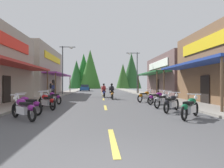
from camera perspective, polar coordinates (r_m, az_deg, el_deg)
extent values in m
cube|color=#4C4C4F|center=(26.01, -2.95, -3.41)|extent=(9.69, 76.35, 0.10)
cube|color=gray|center=(26.62, -16.08, -3.10)|extent=(2.39, 76.35, 0.12)
cube|color=gray|center=(26.78, 10.11, -3.08)|extent=(2.39, 76.35, 0.12)
cube|color=#E0C64C|center=(5.02, 0.32, -17.05)|extent=(0.16, 2.40, 0.01)
cube|color=#E0C64C|center=(11.75, -2.04, -7.23)|extent=(0.16, 2.40, 0.01)
cube|color=#E0C64C|center=(18.12, -2.62, -4.70)|extent=(0.16, 2.40, 0.01)
cube|color=#E0C64C|center=(23.68, -2.87, -3.61)|extent=(0.16, 2.40, 0.01)
cube|color=#E0C64C|center=(28.99, -3.02, -2.96)|extent=(0.16, 2.40, 0.01)
cube|color=#E0C64C|center=(35.43, -3.14, -2.43)|extent=(0.16, 2.40, 0.01)
cube|color=#E0C64C|center=(42.19, -3.23, -2.05)|extent=(0.16, 2.40, 0.01)
cube|color=#E0C64C|center=(48.71, -3.29, -1.78)|extent=(0.16, 2.40, 0.01)
cube|color=#E0C64C|center=(53.73, -3.33, -1.62)|extent=(0.16, 2.40, 0.01)
cube|color=#B72D28|center=(15.42, -26.70, 5.26)|extent=(1.80, 10.32, 0.16)
cylinder|color=brown|center=(19.81, -19.21, -0.24)|extent=(0.14, 0.14, 2.82)
cube|color=red|center=(16.03, -29.52, 11.62)|extent=(0.10, 8.03, 0.90)
cube|color=black|center=(15.71, -29.60, -1.59)|extent=(0.08, 1.10, 2.10)
cube|color=gray|center=(30.07, -25.78, 3.56)|extent=(8.77, 12.35, 6.73)
cube|color=#8C338C|center=(28.48, -15.87, 2.82)|extent=(1.80, 11.11, 0.16)
cylinder|color=brown|center=(23.07, -16.98, -0.21)|extent=(0.14, 0.14, 2.82)
cylinder|color=brown|center=(33.58, -12.77, -0.16)|extent=(0.14, 0.14, 2.82)
cube|color=yellow|center=(28.88, -17.51, 7.46)|extent=(0.10, 8.64, 0.90)
cube|color=black|center=(28.64, -17.55, -0.90)|extent=(0.08, 1.10, 2.10)
cube|color=navy|center=(14.58, 23.70, 5.56)|extent=(1.80, 8.70, 0.16)
cylinder|color=brown|center=(10.58, 30.69, -0.39)|extent=(0.14, 0.14, 2.82)
cylinder|color=brown|center=(18.05, 15.64, -0.26)|extent=(0.14, 0.14, 2.82)
cube|color=yellow|center=(15.20, 26.56, 11.03)|extent=(0.10, 6.77, 0.90)
cube|color=black|center=(14.93, 26.63, -1.68)|extent=(0.08, 1.10, 2.10)
cube|color=brown|center=(26.54, 21.70, 2.36)|extent=(7.59, 11.01, 5.18)
cube|color=#236033|center=(24.91, 11.88, 3.23)|extent=(1.80, 9.91, 0.16)
cylinder|color=brown|center=(20.11, 13.60, -0.24)|extent=(0.14, 0.14, 2.82)
cylinder|color=brown|center=(29.32, 8.07, -0.18)|extent=(0.14, 0.14, 2.82)
cube|color=white|center=(25.24, 13.73, 5.78)|extent=(0.10, 7.71, 0.90)
cube|color=black|center=(25.11, 13.78, -1.02)|extent=(0.08, 1.10, 2.10)
cylinder|color=#474C51|center=(25.23, -14.93, 3.95)|extent=(0.14, 0.14, 6.47)
cylinder|color=#474C51|center=(25.53, -13.52, 11.00)|extent=(2.06, 0.10, 0.10)
ellipsoid|color=silver|center=(25.43, -12.33, 10.81)|extent=(0.50, 0.30, 0.24)
cylinder|color=#474C51|center=(28.22, 7.74, 3.30)|extent=(0.14, 0.14, 6.25)
cylinder|color=#474C51|center=(28.44, 6.48, 9.41)|extent=(2.06, 0.10, 0.10)
ellipsoid|color=silver|center=(28.34, 5.42, 9.24)|extent=(0.50, 0.30, 0.24)
torus|color=black|center=(9.53, 24.28, -7.00)|extent=(0.52, 0.53, 0.64)
torus|color=black|center=(8.11, 21.32, -8.23)|extent=(0.52, 0.53, 0.64)
cube|color=silver|center=(8.81, 22.92, -7.05)|extent=(0.69, 0.70, 0.32)
ellipsoid|color=#0C5933|center=(8.97, 23.31, -4.87)|extent=(0.62, 0.63, 0.28)
cube|color=black|center=(8.54, 22.42, -5.38)|extent=(0.62, 0.63, 0.12)
ellipsoid|color=#0C5933|center=(8.13, 21.44, -6.58)|extent=(0.48, 0.48, 0.24)
cylinder|color=silver|center=(9.37, 24.06, -5.09)|extent=(0.30, 0.31, 0.71)
cylinder|color=silver|center=(9.23, 23.85, -2.87)|extent=(0.46, 0.45, 0.04)
sphere|color=white|center=(9.51, 24.33, -3.81)|extent=(0.16, 0.16, 0.16)
torus|color=black|center=(11.21, 19.17, -5.96)|extent=(0.50, 0.55, 0.64)
torus|color=black|center=(9.81, 16.35, -6.81)|extent=(0.50, 0.55, 0.64)
cube|color=silver|center=(10.49, 17.86, -5.93)|extent=(0.67, 0.71, 0.32)
ellipsoid|color=black|center=(10.65, 18.22, -4.11)|extent=(0.61, 0.63, 0.28)
cube|color=black|center=(10.24, 17.38, -4.50)|extent=(0.61, 0.63, 0.12)
ellipsoid|color=black|center=(9.83, 16.46, -5.45)|extent=(0.47, 0.49, 0.24)
cylinder|color=silver|center=(11.05, 18.96, -4.33)|extent=(0.29, 0.32, 0.71)
cylinder|color=silver|center=(10.92, 18.75, -2.43)|extent=(0.48, 0.43, 0.04)
sphere|color=white|center=(11.19, 19.22, -3.25)|extent=(0.16, 0.16, 0.16)
torus|color=black|center=(12.91, 17.12, -5.18)|extent=(0.54, 0.50, 0.64)
torus|color=black|center=(11.61, 13.68, -5.76)|extent=(0.54, 0.50, 0.64)
cube|color=silver|center=(12.25, 15.49, -5.08)|extent=(0.71, 0.67, 0.32)
ellipsoid|color=#99999E|center=(12.40, 15.94, -3.54)|extent=(0.63, 0.61, 0.28)
cube|color=black|center=(12.01, 14.91, -3.84)|extent=(0.63, 0.61, 0.12)
ellipsoid|color=#99999E|center=(11.63, 13.81, -4.61)|extent=(0.49, 0.47, 0.24)
cylinder|color=silver|center=(12.77, 16.85, -3.75)|extent=(0.32, 0.29, 0.71)
cylinder|color=silver|center=(12.65, 16.59, -2.11)|extent=(0.43, 0.47, 0.04)
sphere|color=white|center=(12.90, 17.18, -2.82)|extent=(0.16, 0.16, 0.16)
torus|color=black|center=(14.71, 15.61, -4.55)|extent=(0.59, 0.43, 0.64)
torus|color=black|center=(13.55, 11.73, -4.94)|extent=(0.59, 0.43, 0.64)
cube|color=silver|center=(14.12, 13.75, -4.42)|extent=(0.74, 0.62, 0.32)
ellipsoid|color=#721972|center=(14.25, 14.26, -3.09)|extent=(0.64, 0.57, 0.28)
cube|color=black|center=(13.91, 13.10, -3.33)|extent=(0.66, 0.56, 0.12)
ellipsoid|color=#721972|center=(13.57, 11.87, -3.96)|extent=(0.50, 0.44, 0.24)
cylinder|color=silver|center=(14.58, 15.30, -3.29)|extent=(0.34, 0.25, 0.71)
cylinder|color=silver|center=(14.47, 15.01, -1.85)|extent=(0.36, 0.52, 0.04)
sphere|color=white|center=(14.70, 15.68, -2.49)|extent=(0.16, 0.16, 0.16)
torus|color=black|center=(16.47, 11.70, -4.07)|extent=(0.55, 0.50, 0.64)
torus|color=black|center=(15.25, 8.58, -4.40)|extent=(0.55, 0.50, 0.64)
cube|color=silver|center=(15.85, 10.20, -3.94)|extent=(0.71, 0.67, 0.32)
ellipsoid|color=#BF660C|center=(15.99, 10.61, -2.76)|extent=(0.63, 0.61, 0.28)
cube|color=black|center=(15.63, 9.67, -2.97)|extent=(0.64, 0.61, 0.12)
ellipsoid|color=#BF660C|center=(15.27, 8.69, -3.52)|extent=(0.49, 0.47, 0.24)
cylinder|color=silver|center=(16.34, 11.45, -2.94)|extent=(0.32, 0.29, 0.71)
cylinder|color=silver|center=(16.23, 11.21, -1.66)|extent=(0.42, 0.48, 0.04)
sphere|color=white|center=(16.47, 11.75, -2.23)|extent=(0.16, 0.16, 0.16)
torus|color=black|center=(9.31, -27.55, -7.17)|extent=(0.53, 0.51, 0.64)
torus|color=black|center=(7.96, -23.36, -8.38)|extent=(0.53, 0.51, 0.64)
cube|color=silver|center=(8.62, -25.62, -7.20)|extent=(0.70, 0.69, 0.32)
ellipsoid|color=#721972|center=(8.77, -26.16, -4.98)|extent=(0.63, 0.62, 0.28)
cube|color=black|center=(8.36, -24.91, -5.50)|extent=(0.63, 0.62, 0.12)
ellipsoid|color=#721972|center=(7.98, -23.52, -6.70)|extent=(0.48, 0.48, 0.24)
cylinder|color=silver|center=(9.16, -27.23, -5.21)|extent=(0.31, 0.30, 0.71)
cylinder|color=silver|center=(9.02, -26.94, -2.93)|extent=(0.44, 0.46, 0.04)
sphere|color=white|center=(9.29, -27.62, -3.90)|extent=(0.16, 0.16, 0.16)
torus|color=black|center=(10.65, -26.97, -6.27)|extent=(0.59, 0.44, 0.64)
torus|color=black|center=(9.44, -21.91, -7.07)|extent=(0.59, 0.44, 0.64)
cube|color=silver|center=(10.03, -24.59, -6.20)|extent=(0.74, 0.62, 0.32)
ellipsoid|color=#721972|center=(10.16, -25.25, -4.31)|extent=(0.64, 0.58, 0.28)
cube|color=black|center=(9.80, -23.74, -4.70)|extent=(0.66, 0.56, 0.12)
ellipsoid|color=#721972|center=(9.45, -22.10, -5.66)|extent=(0.50, 0.44, 0.24)
cylinder|color=silver|center=(10.51, -26.57, -4.55)|extent=(0.34, 0.25, 0.71)
cylinder|color=silver|center=(10.39, -26.21, -2.55)|extent=(0.36, 0.52, 0.04)
sphere|color=white|center=(10.63, -27.05, -3.41)|extent=(0.16, 0.16, 0.16)
torus|color=black|center=(12.28, -21.00, -5.44)|extent=(0.50, 0.55, 0.64)
torus|color=black|center=(10.93, -17.79, -6.11)|extent=(0.50, 0.55, 0.64)
cube|color=silver|center=(11.60, -19.49, -5.37)|extent=(0.67, 0.71, 0.32)
ellipsoid|color=#A51414|center=(11.75, -19.91, -3.73)|extent=(0.61, 0.63, 0.28)
cube|color=black|center=(11.35, -18.94, -4.06)|extent=(0.61, 0.64, 0.12)
ellipsoid|color=#A51414|center=(10.96, -17.91, -4.89)|extent=(0.47, 0.49, 0.24)
cylinder|color=silver|center=(12.14, -20.75, -3.94)|extent=(0.29, 0.32, 0.71)
cylinder|color=silver|center=(12.01, -20.51, -2.22)|extent=(0.48, 0.43, 0.04)
sphere|color=white|center=(12.27, -21.05, -2.97)|extent=(0.16, 0.16, 0.16)
torus|color=black|center=(13.71, -20.77, -4.88)|extent=(0.51, 0.53, 0.64)
torus|color=black|center=(12.38, -17.69, -5.40)|extent=(0.51, 0.53, 0.64)
cube|color=silver|center=(13.03, -19.31, -4.78)|extent=(0.68, 0.70, 0.32)
ellipsoid|color=#99999E|center=(13.19, -19.71, -3.33)|extent=(0.62, 0.63, 0.28)
cube|color=black|center=(12.79, -18.78, -3.61)|extent=(0.62, 0.63, 0.12)
ellipsoid|color=#99999E|center=(12.41, -17.80, -4.32)|extent=(0.48, 0.48, 0.24)
cylinder|color=silver|center=(13.56, -20.52, -3.53)|extent=(0.30, 0.31, 0.71)
cylinder|color=silver|center=(13.44, -20.30, -1.99)|extent=(0.46, 0.44, 0.04)
sphere|color=white|center=(13.70, -20.82, -2.66)|extent=(0.16, 0.16, 0.16)
torus|color=black|center=(15.34, -18.98, -4.37)|extent=(0.52, 0.53, 0.64)
torus|color=black|center=(14.05, -16.03, -4.76)|extent=(0.52, 0.53, 0.64)
cube|color=silver|center=(14.68, -17.57, -4.25)|extent=(0.69, 0.70, 0.32)
ellipsoid|color=#721972|center=(14.84, -17.95, -2.97)|extent=(0.62, 0.63, 0.28)
cube|color=black|center=(14.45, -17.07, -3.20)|extent=(0.62, 0.63, 0.12)
ellipsoid|color=#721972|center=(14.07, -16.13, -3.82)|extent=(0.48, 0.48, 0.24)
cylinder|color=silver|center=(15.21, -18.74, -3.16)|extent=(0.30, 0.31, 0.71)
cylinder|color=silver|center=(15.09, -18.52, -1.78)|extent=(0.46, 0.45, 0.04)
sphere|color=white|center=(15.34, -19.03, -2.38)|extent=(0.16, 0.16, 0.16)
torus|color=black|center=(19.10, -0.33, -3.52)|extent=(0.12, 0.64, 0.64)
torus|color=black|center=(17.61, 0.09, -3.81)|extent=(0.12, 0.64, 0.64)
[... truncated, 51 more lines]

